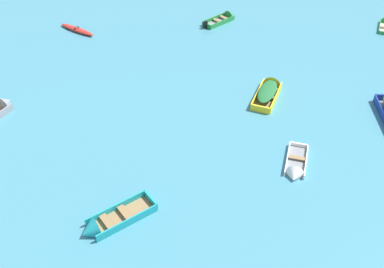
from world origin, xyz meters
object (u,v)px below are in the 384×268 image
Objects in this scene: rowboat_turquoise_cluster_inner at (105,224)px; rowboat_yellow_center at (269,89)px; rowboat_green_near_camera at (224,18)px; kayak_red_back_row_center at (77,30)px; rowboat_white_far_right at (295,170)px.

rowboat_turquoise_cluster_inner is 14.57m from rowboat_yellow_center.
kayak_red_back_row_center is at bearing 177.98° from rowboat_green_near_camera.
rowboat_yellow_center reaches higher than rowboat_white_far_right.
rowboat_yellow_center is at bearing 81.05° from rowboat_white_far_right.
rowboat_turquoise_cluster_inner is (1.09, -21.23, 0.03)m from kayak_red_back_row_center.
rowboat_white_far_right is at bearing 9.27° from rowboat_turquoise_cluster_inner.
rowboat_green_near_camera is 11.67m from rowboat_yellow_center.
kayak_red_back_row_center is 0.99× the size of rowboat_white_far_right.
rowboat_turquoise_cluster_inner is at bearing -118.85° from rowboat_green_near_camera.
rowboat_green_near_camera is 0.86× the size of rowboat_turquoise_cluster_inner.
kayak_red_back_row_center is 21.26m from rowboat_turquoise_cluster_inner.
rowboat_yellow_center is at bearing -44.21° from kayak_red_back_row_center.
rowboat_green_near_camera is 23.73m from rowboat_turquoise_cluster_inner.
rowboat_white_far_right is at bearing -98.95° from rowboat_yellow_center.
rowboat_turquoise_cluster_inner reaches higher than kayak_red_back_row_center.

